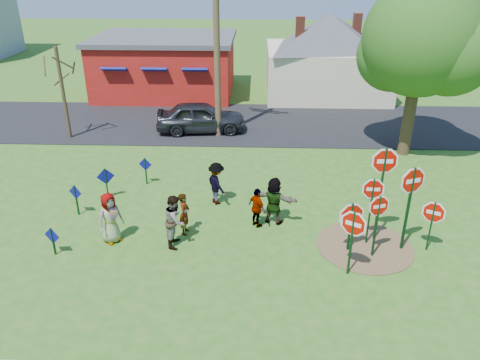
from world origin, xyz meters
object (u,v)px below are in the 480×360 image
object	(u,v)px
leafy_tree	(424,45)
person_b	(184,214)
stop_sign_b	(383,171)
person_a	(110,218)
suv	(201,117)
utility_pole	(217,32)
stop_sign_d	(412,188)
stop_sign_c	(372,196)
stop_sign_a	(353,229)

from	to	relation	value
leafy_tree	person_b	bearing A→B (deg)	-141.93
stop_sign_b	leafy_tree	bearing A→B (deg)	64.29
person_a	suv	size ratio (longest dim) A/B	0.38
suv	utility_pole	size ratio (longest dim) A/B	0.47
stop_sign_d	leafy_tree	bearing A→B (deg)	51.86
stop_sign_c	person_b	xyz separation A→B (m)	(-6.19, 0.42, -1.01)
person_a	person_b	world-z (taller)	person_a
suv	utility_pole	world-z (taller)	utility_pole
person_a	stop_sign_a	bearing A→B (deg)	-58.47
suv	utility_pole	bearing A→B (deg)	-127.22
stop_sign_d	person_a	distance (m)	9.77
stop_sign_c	stop_sign_d	xyz separation A→B (m)	(1.09, -0.30, 0.47)
suv	utility_pole	distance (m)	4.70
stop_sign_b	stop_sign_d	distance (m)	1.01
stop_sign_b	suv	xyz separation A→B (m)	(-7.12, 10.51, -1.70)
stop_sign_a	leafy_tree	bearing A→B (deg)	97.06
stop_sign_c	person_b	bearing A→B (deg)	178.82
person_b	person_a	bearing A→B (deg)	107.25
stop_sign_d	person_b	bearing A→B (deg)	152.71
stop_sign_c	stop_sign_d	distance (m)	1.23
stop_sign_b	utility_pole	size ratio (longest dim) A/B	0.34
stop_sign_a	stop_sign_d	xyz separation A→B (m)	(1.99, 1.40, 0.67)
stop_sign_b	stop_sign_c	world-z (taller)	stop_sign_b
stop_sign_c	suv	size ratio (longest dim) A/B	0.53
stop_sign_b	leafy_tree	size ratio (longest dim) A/B	0.43
person_b	suv	distance (m)	10.38
stop_sign_a	person_a	distance (m)	7.86
stop_sign_d	utility_pole	world-z (taller)	utility_pole
suv	leafy_tree	distance (m)	11.57
utility_pole	stop_sign_b	bearing A→B (deg)	-58.30
leafy_tree	stop_sign_a	bearing A→B (deg)	-114.61
stop_sign_b	leafy_tree	distance (m)	8.86
stop_sign_b	suv	bearing A→B (deg)	121.09
stop_sign_a	stop_sign_c	world-z (taller)	stop_sign_c
person_b	leafy_tree	bearing A→B (deg)	-48.81
stop_sign_a	suv	world-z (taller)	stop_sign_a
stop_sign_b	person_a	world-z (taller)	stop_sign_b
stop_sign_c	utility_pole	size ratio (longest dim) A/B	0.25
stop_sign_b	stop_sign_c	distance (m)	0.88
stop_sign_c	suv	bearing A→B (deg)	124.94
leafy_tree	stop_sign_c	bearing A→B (deg)	-113.92
stop_sign_d	person_a	world-z (taller)	stop_sign_d
stop_sign_d	person_b	xyz separation A→B (m)	(-7.28, 0.73, -1.48)
stop_sign_c	leafy_tree	size ratio (longest dim) A/B	0.31
suv	utility_pole	xyz separation A→B (m)	(1.00, -0.61, 4.55)
person_a	utility_pole	distance (m)	11.63
stop_sign_c	person_a	xyz separation A→B (m)	(-8.58, -0.18, -0.88)
stop_sign_b	stop_sign_d	world-z (taller)	stop_sign_b
person_b	leafy_tree	xyz separation A→B (m)	(9.77, 7.65, 4.43)
stop_sign_c	utility_pole	xyz separation A→B (m)	(-5.79, 10.18, 3.62)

